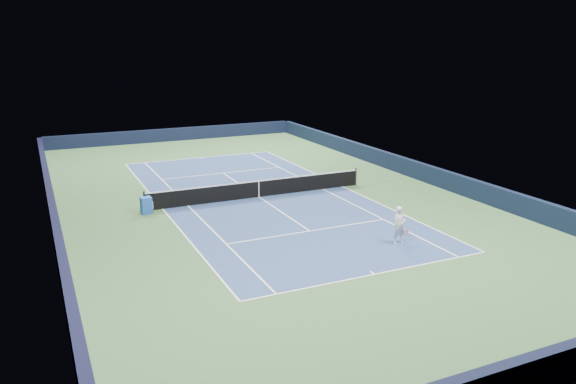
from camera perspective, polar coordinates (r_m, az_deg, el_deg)
name	(u,v)px	position (r m, az deg, el deg)	size (l,w,h in m)	color
ground	(259,197)	(31.91, -2.98, -0.52)	(40.00, 40.00, 0.00)	#345A31
wall_far	(174,135)	(50.32, -11.49, 5.74)	(22.00, 0.35, 1.10)	black
wall_near	(547,369)	(16.48, 24.84, -16.03)	(22.00, 0.35, 1.10)	black
wall_right	(415,169)	(37.04, 12.75, 2.25)	(0.35, 40.00, 1.10)	#101A32
wall_left	(53,212)	(29.68, -22.78, -1.87)	(0.35, 40.00, 1.10)	black
court_surface	(259,197)	(31.91, -2.98, -0.51)	(10.97, 23.77, 0.01)	navy
baseline_far	(200,158)	(42.86, -8.93, 3.47)	(10.97, 0.08, 0.00)	white
baseline_near	(375,274)	(21.95, 8.81, -8.26)	(10.97, 0.08, 0.00)	white
sideline_doubles_right	(343,187)	(34.25, 5.56, 0.56)	(0.08, 23.77, 0.00)	white
sideline_doubles_left	(163,209)	(30.40, -12.62, -1.68)	(0.08, 23.77, 0.00)	white
sideline_singles_right	(323,189)	(33.59, 3.54, 0.31)	(0.08, 23.77, 0.00)	white
sideline_singles_left	(188,206)	(30.69, -10.13, -1.38)	(0.08, 23.77, 0.00)	white
service_line_far	(223,173)	(37.74, -6.61, 1.93)	(8.23, 0.08, 0.00)	white
service_line_near	(310,231)	(26.35, 2.23, -3.98)	(8.23, 0.08, 0.00)	white
center_service_line	(259,197)	(31.91, -2.98, -0.50)	(0.08, 12.80, 0.00)	white
center_mark_far	(201,158)	(42.72, -8.88, 3.43)	(0.08, 0.30, 0.00)	white
center_mark_near	(373,273)	(22.06, 8.59, -8.12)	(0.08, 0.30, 0.00)	white
tennis_net	(259,188)	(31.78, -2.99, 0.36)	(12.90, 0.10, 1.07)	black
sponsor_cube	(146,205)	(29.71, -14.20, -1.32)	(0.60, 0.52, 0.87)	blue
tennis_player	(399,225)	(25.03, 11.25, -3.32)	(0.78, 1.24, 2.70)	white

